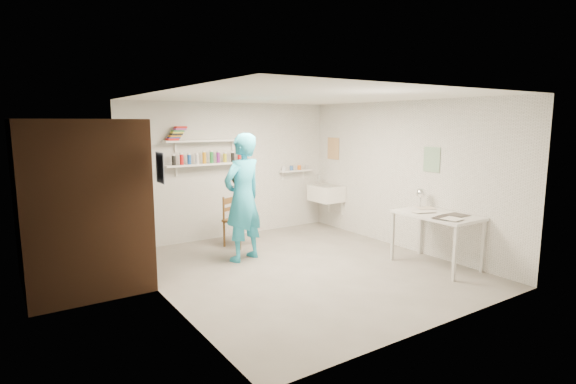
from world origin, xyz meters
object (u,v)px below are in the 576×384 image
wooden_chair (238,220)px  work_table (436,240)px  wall_clock (240,175)px  belfast_sink (326,193)px  desk_lamp (421,193)px  man (243,198)px

wooden_chair → work_table: 3.15m
wall_clock → work_table: (2.09, -2.02, -0.88)m
belfast_sink → desk_lamp: 2.23m
man → wall_clock: bearing=-125.0°
work_table → desk_lamp: bearing=67.6°
work_table → belfast_sink: bearing=87.6°
wooden_chair → desk_lamp: size_ratio=6.06×
wooden_chair → work_table: bearing=-77.9°
desk_lamp → work_table: bearing=-112.4°
belfast_sink → wooden_chair: wooden_chair is taller
belfast_sink → man: man is taller
work_table → wooden_chair: bearing=126.2°
man → wall_clock: size_ratio=5.56×
belfast_sink → wooden_chair: size_ratio=0.68×
belfast_sink → wall_clock: (-2.20, -0.65, 0.57)m
wooden_chair → desk_lamp: 2.97m
man → desk_lamp: 2.70m
wall_clock → work_table: bearing=-61.6°
wall_clock → man: bearing=-125.0°
wooden_chair → work_table: wooden_chair is taller
desk_lamp → wooden_chair: bearing=134.7°
wooden_chair → desk_lamp: (2.05, -2.08, 0.55)m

